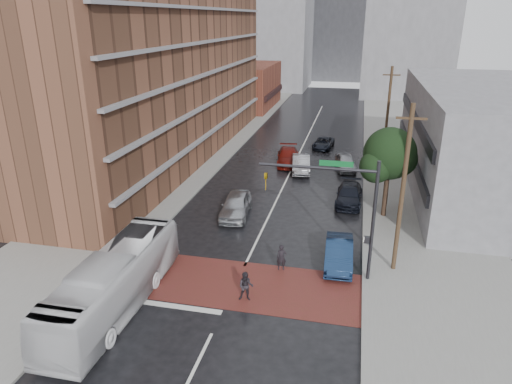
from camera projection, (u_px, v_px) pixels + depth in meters
The scene contains 23 objects.
ground at pixel (234, 289), 25.47m from camera, with size 160.00×160.00×0.00m, color black.
crosswalk at pixel (236, 284), 25.93m from camera, with size 14.00×5.00×0.02m, color maroon.
sidewalk_west at pixel (193, 153), 50.58m from camera, with size 9.00×90.00×0.15m, color gray.
sidewalk_east at pixel (409, 167), 45.88m from camera, with size 9.00×90.00×0.15m, color gray.
apartment_block at pixel (159, 19), 45.20m from camera, with size 10.00×44.00×28.00m, color brown.
storefront_west at pixel (249, 86), 75.88m from camera, with size 8.00×16.00×7.00m, color brown.
building_east at pixel (482, 139), 38.72m from camera, with size 11.00×26.00×9.00m, color gray.
distant_tower_west at pixel (266, 8), 93.69m from camera, with size 18.00×16.00×32.00m, color gray.
distant_tower_center at pixel (338, 27), 107.75m from camera, with size 12.00×10.00×24.00m, color gray.
street_tree at pixel (390, 157), 33.01m from camera, with size 4.20×4.10×6.90m.
signal_mast at pixel (348, 203), 24.86m from camera, with size 6.50×0.30×7.20m.
utility_pole_near at pixel (403, 190), 25.48m from camera, with size 1.60×0.26×10.00m.
utility_pole_far at pixel (387, 118), 43.71m from camera, with size 1.60×0.26×10.00m.
transit_bus at pixel (115, 282), 23.31m from camera, with size 2.58×11.03×3.07m, color silver.
pedestrian_a at pixel (281, 258), 27.12m from camera, with size 0.59×0.39×1.62m, color black.
pedestrian_b at pixel (246, 286), 24.17m from camera, with size 0.81×0.63×1.67m, color black.
car_travel_a at pixel (236, 205), 34.55m from camera, with size 2.03×5.05×1.72m, color #AEB1B6.
car_travel_b at pixel (301, 164), 44.56m from camera, with size 1.68×4.82×1.59m, color #AAABB1.
car_travel_c at pixel (288, 157), 46.93m from camera, with size 2.20×5.42×1.57m, color #65110B.
suv_travel at pixel (323, 143), 52.72m from camera, with size 2.02×4.37×1.22m, color black.
car_parked_near at pixel (339, 253), 27.71m from camera, with size 1.64×4.69×1.55m, color #152A4C.
car_parked_mid at pixel (349, 195), 36.96m from camera, with size 2.03×4.99×1.45m, color black.
car_parked_far at pixel (345, 162), 45.22m from camera, with size 1.81×4.50×1.53m, color #9C9EA3.
Camera 1 is at (6.00, -21.05, 14.16)m, focal length 32.00 mm.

